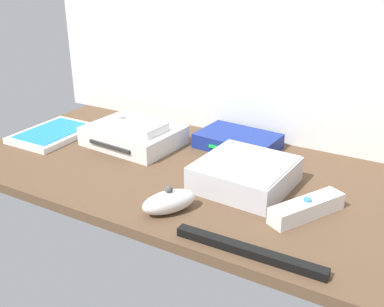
% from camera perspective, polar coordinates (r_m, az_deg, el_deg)
% --- Properties ---
extents(ground_plane, '(1.00, 0.48, 0.02)m').
position_cam_1_polar(ground_plane, '(0.96, 0.00, -2.74)').
color(ground_plane, brown).
rests_on(ground_plane, ground).
extents(back_wall, '(1.10, 0.01, 0.64)m').
position_cam_1_polar(back_wall, '(1.08, 6.84, 18.37)').
color(back_wall, white).
rests_on(back_wall, ground).
extents(game_console, '(0.22, 0.18, 0.04)m').
position_cam_1_polar(game_console, '(1.09, -7.28, 2.24)').
color(game_console, white).
rests_on(game_console, ground_plane).
extents(mini_computer, '(0.18, 0.18, 0.05)m').
position_cam_1_polar(mini_computer, '(0.89, 6.62, -2.52)').
color(mini_computer, silver).
rests_on(mini_computer, ground_plane).
extents(game_case, '(0.14, 0.19, 0.02)m').
position_cam_1_polar(game_case, '(1.19, -16.84, 2.43)').
color(game_case, white).
rests_on(game_case, ground_plane).
extents(network_router, '(0.19, 0.13, 0.03)m').
position_cam_1_polar(network_router, '(1.07, 5.73, 1.56)').
color(network_router, navy).
rests_on(network_router, ground_plane).
extents(remote_wand, '(0.10, 0.15, 0.03)m').
position_cam_1_polar(remote_wand, '(0.81, 14.09, -6.64)').
color(remote_wand, white).
rests_on(remote_wand, ground_plane).
extents(remote_nunchuk, '(0.09, 0.11, 0.05)m').
position_cam_1_polar(remote_nunchuk, '(0.80, -2.88, -6.01)').
color(remote_nunchuk, white).
rests_on(remote_nunchuk, ground_plane).
extents(remote_classic_pad, '(0.15, 0.09, 0.02)m').
position_cam_1_polar(remote_classic_pad, '(1.06, -7.20, 3.53)').
color(remote_classic_pad, white).
rests_on(remote_classic_pad, game_console).
extents(sensor_bar, '(0.24, 0.02, 0.01)m').
position_cam_1_polar(sensor_bar, '(0.71, 7.06, -11.96)').
color(sensor_bar, black).
rests_on(sensor_bar, ground_plane).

